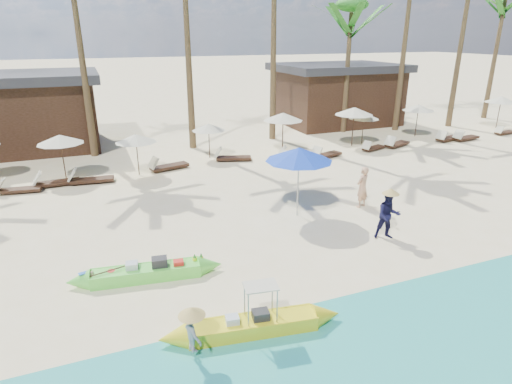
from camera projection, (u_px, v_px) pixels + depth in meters
name	position (u px, v px, depth m)	size (l,w,h in m)	color
ground	(235.00, 266.00, 12.47)	(240.00, 240.00, 0.00)	beige
green_canoe	(147.00, 272.00, 11.75)	(4.67, 0.99, 0.60)	#5DE144
yellow_canoe	(253.00, 325.00, 9.62)	(4.66, 1.03, 1.21)	yellow
tourist	(362.00, 187.00, 16.45)	(0.59, 0.39, 1.63)	tan
vendor_green	(388.00, 215.00, 13.89)	(0.79, 0.62, 1.62)	black
vendor_yellow	(193.00, 332.00, 8.73)	(0.60, 0.34, 0.92)	gray
blue_umbrella	(299.00, 154.00, 15.13)	(2.42, 2.42, 2.60)	#99999E
resort_parasol_4	(60.00, 139.00, 19.25)	(2.04, 2.04, 2.10)	#3D2319
lounger_4_left	(17.00, 189.00, 18.09)	(1.78, 0.76, 0.59)	#3D2319
lounger_4_right	(55.00, 182.00, 18.90)	(1.92, 0.66, 0.64)	#3D2319
resort_parasol_5	(136.00, 138.00, 19.90)	(1.92, 1.92, 1.98)	#3D2319
lounger_5_left	(89.00, 179.00, 19.26)	(1.99, 0.80, 0.66)	#3D2319
resort_parasol_6	(209.00, 127.00, 22.78)	(1.81, 1.81, 1.86)	#3D2319
lounger_6_left	(167.00, 166.00, 21.14)	(2.07, 1.08, 0.67)	#3D2319
lounger_6_right	(231.00, 157.00, 22.67)	(2.03, 1.13, 0.66)	#3D2319
resort_parasol_7	(283.00, 117.00, 23.64)	(2.20, 2.20, 2.27)	#3D2319
lounger_7_left	(291.00, 157.00, 22.78)	(1.78, 1.03, 0.58)	#3D2319
lounger_7_right	(295.00, 155.00, 23.11)	(1.97, 1.17, 0.64)	#3D2319
resort_parasol_8	(354.00, 111.00, 25.05)	(2.25, 2.25, 2.32)	#3D2319
lounger_8_left	(325.00, 154.00, 23.17)	(2.02, 1.11, 0.66)	#3D2319
resort_parasol_9	(364.00, 116.00, 25.77)	(1.83, 1.83, 1.88)	#3D2319
lounger_9_left	(372.00, 147.00, 24.70)	(1.72, 0.98, 0.56)	#3D2319
lounger_9_right	(396.00, 143.00, 25.45)	(2.02, 1.20, 0.66)	#3D2319
resort_parasol_10	(419.00, 108.00, 27.56)	(2.03, 2.03, 2.09)	#3D2319
lounger_10_left	(447.00, 138.00, 26.85)	(2.02, 1.02, 0.66)	#3D2319
lounger_10_right	(465.00, 137.00, 26.97)	(2.01, 0.88, 0.66)	#3D2319
resort_parasol_11	(501.00, 99.00, 30.00)	(2.18, 2.18, 2.25)	#3D2319
lounger_11_left	(504.00, 132.00, 28.60)	(1.69, 0.67, 0.56)	#3D2319
palm_6	(351.00, 22.00, 27.10)	(2.08, 2.08, 8.51)	brown
palm_9	(504.00, 9.00, 31.60)	(2.08, 2.08, 9.82)	brown
pavilion_west	(1.00, 112.00, 24.22)	(10.80, 6.60, 4.30)	#3D2319
pavilion_east	(336.00, 93.00, 31.79)	(8.80, 6.60, 4.30)	#3D2319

